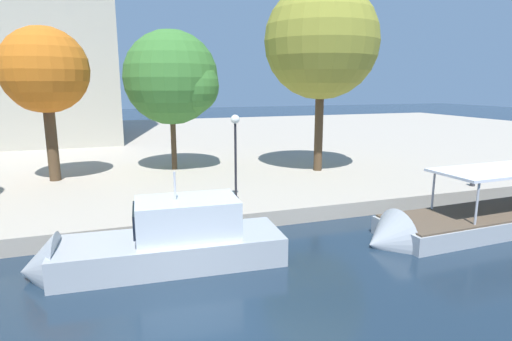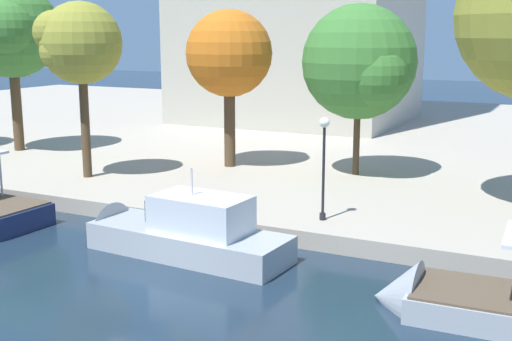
{
  "view_description": "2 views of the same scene",
  "coord_description": "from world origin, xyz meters",
  "px_view_note": "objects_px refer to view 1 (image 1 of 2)",
  "views": [
    {
      "loc": [
        -1.78,
        -10.47,
        6.63
      ],
      "look_at": [
        4.06,
        6.43,
        2.93
      ],
      "focal_mm": 29.28,
      "sensor_mm": 36.0,
      "label": 1
    },
    {
      "loc": [
        13.59,
        -16.82,
        8.62
      ],
      "look_at": [
        1.53,
        7.32,
        3.02
      ],
      "focal_mm": 46.62,
      "sensor_mm": 36.0,
      "label": 2
    }
  ],
  "objects_px": {
    "lamp_post": "(235,146)",
    "tree_4": "(175,80)",
    "motor_yacht_1": "(156,249)",
    "tree_1": "(44,73)",
    "tree_3": "(327,40)",
    "tour_boat_2": "(495,222)",
    "mooring_bollard_1": "(473,179)",
    "mooring_bollard_0": "(139,213)"
  },
  "relations": [
    {
      "from": "tour_boat_2",
      "to": "tree_4",
      "type": "bearing_deg",
      "value": -52.55
    },
    {
      "from": "tour_boat_2",
      "to": "tree_3",
      "type": "distance_m",
      "value": 14.98
    },
    {
      "from": "mooring_bollard_0",
      "to": "mooring_bollard_1",
      "type": "height_order",
      "value": "mooring_bollard_1"
    },
    {
      "from": "mooring_bollard_1",
      "to": "tree_4",
      "type": "relative_size",
      "value": 0.08
    },
    {
      "from": "motor_yacht_1",
      "to": "lamp_post",
      "type": "distance_m",
      "value": 7.03
    },
    {
      "from": "tree_1",
      "to": "lamp_post",
      "type": "bearing_deg",
      "value": -43.65
    },
    {
      "from": "motor_yacht_1",
      "to": "mooring_bollard_1",
      "type": "xyz_separation_m",
      "value": [
        18.57,
        3.47,
        0.51
      ]
    },
    {
      "from": "mooring_bollard_0",
      "to": "tree_4",
      "type": "bearing_deg",
      "value": 72.9
    },
    {
      "from": "tree_4",
      "to": "mooring_bollard_0",
      "type": "bearing_deg",
      "value": -107.1
    },
    {
      "from": "tour_boat_2",
      "to": "tree_3",
      "type": "height_order",
      "value": "tree_3"
    },
    {
      "from": "mooring_bollard_0",
      "to": "tree_1",
      "type": "bearing_deg",
      "value": 113.87
    },
    {
      "from": "tree_3",
      "to": "lamp_post",
      "type": "bearing_deg",
      "value": -143.56
    },
    {
      "from": "mooring_bollard_0",
      "to": "lamp_post",
      "type": "xyz_separation_m",
      "value": [
        4.78,
        1.32,
        2.57
      ]
    },
    {
      "from": "lamp_post",
      "to": "tour_boat_2",
      "type": "bearing_deg",
      "value": -26.19
    },
    {
      "from": "tour_boat_2",
      "to": "mooring_bollard_1",
      "type": "distance_m",
      "value": 5.4
    },
    {
      "from": "lamp_post",
      "to": "tree_1",
      "type": "xyz_separation_m",
      "value": [
        -9.28,
        8.85,
        3.65
      ]
    },
    {
      "from": "lamp_post",
      "to": "tree_4",
      "type": "bearing_deg",
      "value": 98.28
    },
    {
      "from": "mooring_bollard_0",
      "to": "lamp_post",
      "type": "height_order",
      "value": "lamp_post"
    },
    {
      "from": "tree_1",
      "to": "tree_3",
      "type": "bearing_deg",
      "value": -9.45
    },
    {
      "from": "tree_3",
      "to": "motor_yacht_1",
      "type": "bearing_deg",
      "value": -139.84
    },
    {
      "from": "mooring_bollard_1",
      "to": "mooring_bollard_0",
      "type": "bearing_deg",
      "value": -179.35
    },
    {
      "from": "mooring_bollard_1",
      "to": "tour_boat_2",
      "type": "bearing_deg",
      "value": -125.11
    },
    {
      "from": "mooring_bollard_1",
      "to": "tree_3",
      "type": "relative_size",
      "value": 0.06
    },
    {
      "from": "motor_yacht_1",
      "to": "tree_1",
      "type": "relative_size",
      "value": 1.02
    },
    {
      "from": "tree_1",
      "to": "motor_yacht_1",
      "type": "bearing_deg",
      "value": -70.08
    },
    {
      "from": "tree_3",
      "to": "tree_4",
      "type": "bearing_deg",
      "value": 158.76
    },
    {
      "from": "motor_yacht_1",
      "to": "mooring_bollard_0",
      "type": "distance_m",
      "value": 3.3
    },
    {
      "from": "lamp_post",
      "to": "tree_4",
      "type": "xyz_separation_m",
      "value": [
        -1.4,
        9.65,
        3.23
      ]
    },
    {
      "from": "tour_boat_2",
      "to": "tree_4",
      "type": "relative_size",
      "value": 1.61
    },
    {
      "from": "mooring_bollard_0",
      "to": "tree_1",
      "type": "xyz_separation_m",
      "value": [
        -4.5,
        10.17,
        6.21
      ]
    },
    {
      "from": "mooring_bollard_0",
      "to": "tree_1",
      "type": "relative_size",
      "value": 0.07
    },
    {
      "from": "mooring_bollard_0",
      "to": "lamp_post",
      "type": "bearing_deg",
      "value": 15.47
    },
    {
      "from": "tree_4",
      "to": "mooring_bollard_1",
      "type": "bearing_deg",
      "value": -34.64
    },
    {
      "from": "mooring_bollard_1",
      "to": "tree_4",
      "type": "distance_m",
      "value": 19.76
    },
    {
      "from": "tour_boat_2",
      "to": "lamp_post",
      "type": "xyz_separation_m",
      "value": [
        -11.1,
        5.46,
        3.37
      ]
    },
    {
      "from": "tree_1",
      "to": "tree_4",
      "type": "relative_size",
      "value": 0.98
    },
    {
      "from": "lamp_post",
      "to": "tree_1",
      "type": "distance_m",
      "value": 13.33
    },
    {
      "from": "lamp_post",
      "to": "tree_4",
      "type": "distance_m",
      "value": 10.27
    },
    {
      "from": "mooring_bollard_1",
      "to": "tree_3",
      "type": "xyz_separation_m",
      "value": [
        -6.08,
        7.07,
        8.31
      ]
    },
    {
      "from": "tour_boat_2",
      "to": "mooring_bollard_0",
      "type": "xyz_separation_m",
      "value": [
        -15.87,
        4.14,
        0.8
      ]
    },
    {
      "from": "motor_yacht_1",
      "to": "tree_3",
      "type": "distance_m",
      "value": 18.57
    },
    {
      "from": "mooring_bollard_0",
      "to": "mooring_bollard_1",
      "type": "distance_m",
      "value": 18.94
    }
  ]
}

